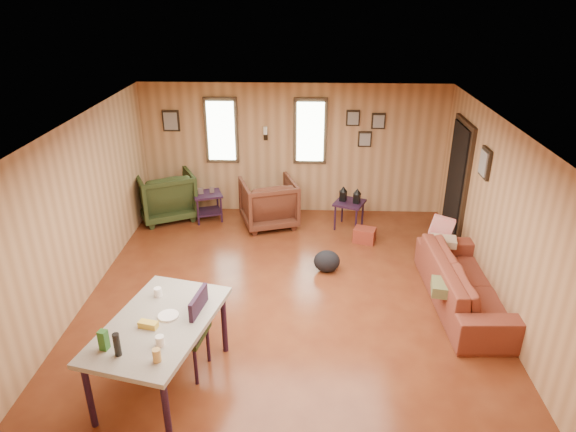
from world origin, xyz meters
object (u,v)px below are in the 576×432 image
sofa (468,276)px  side_table (350,201)px  recliner_green (165,193)px  end_table (208,202)px  dining_table (159,328)px  recliner_brown (269,200)px

sofa → side_table: 2.72m
recliner_green → side_table: recliner_green is taller
end_table → dining_table: (0.30, -4.26, 0.39)m
recliner_brown → dining_table: dining_table is taller
recliner_brown → recliner_green: (-1.90, 0.24, 0.03)m
recliner_brown → end_table: (-1.12, 0.16, -0.11)m
recliner_brown → recliner_green: bearing=-25.1°
recliner_green → side_table: bearing=147.8°
side_table → dining_table: size_ratio=0.43×
recliner_green → dining_table: bearing=77.2°
sofa → side_table: sofa is taller
recliner_brown → dining_table: (-0.83, -4.10, 0.28)m
dining_table → side_table: bearing=74.1°
recliner_brown → recliner_green: recliner_green is taller
end_table → side_table: side_table is taller
recliner_green → side_table: size_ratio=1.29×
end_table → side_table: (2.55, -0.24, 0.16)m
recliner_brown → end_table: 1.14m
sofa → end_table: (-3.95, 2.57, -0.08)m
dining_table → sofa: bearing=38.2°
end_table → side_table: size_ratio=0.83×
sofa → dining_table: bearing=112.8°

